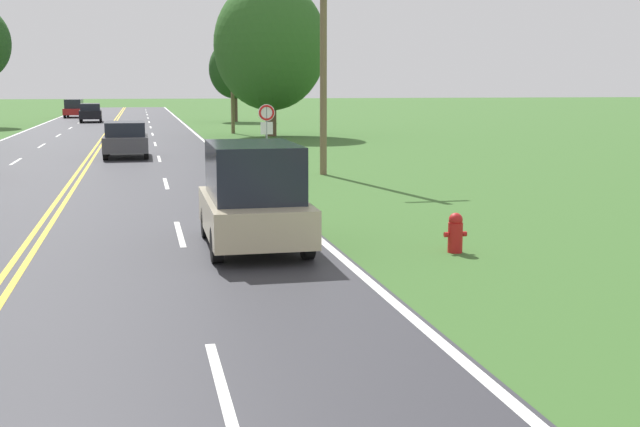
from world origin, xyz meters
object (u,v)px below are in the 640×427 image
object	(u,v)px
car_champagne_van_mid_near	(253,195)
car_red_van_horizon	(74,108)
traffic_sign	(267,121)
car_dark_grey_hatchback_receding	(126,139)
car_black_suv_distant	(91,112)
tree_far_back	(234,69)
tree_mid_treeline	(270,45)
fire_hydrant	(455,232)

from	to	relation	value
car_champagne_van_mid_near	car_red_van_horizon	bearing A→B (deg)	-172.50
traffic_sign	car_dark_grey_hatchback_receding	world-z (taller)	traffic_sign
car_dark_grey_hatchback_receding	car_black_suv_distant	size ratio (longest dim) A/B	0.84
tree_far_back	car_dark_grey_hatchback_receding	xyz separation A→B (m)	(-8.74, -34.41, -3.68)
tree_mid_treeline	tree_far_back	bearing A→B (deg)	89.48
tree_mid_treeline	car_red_van_horizon	world-z (taller)	tree_mid_treeline
traffic_sign	car_dark_grey_hatchback_receding	size ratio (longest dim) A/B	0.66
car_black_suv_distant	car_red_van_horizon	size ratio (longest dim) A/B	0.94
car_dark_grey_hatchback_receding	car_red_van_horizon	world-z (taller)	car_red_van_horizon
tree_far_back	car_champagne_van_mid_near	distance (m)	55.63
traffic_sign	fire_hydrant	bearing A→B (deg)	-84.97
tree_far_back	car_black_suv_distant	bearing A→B (deg)	171.81
fire_hydrant	tree_far_back	size ratio (longest dim) A/B	0.11
tree_far_back	car_red_van_horizon	size ratio (longest dim) A/B	1.51
tree_mid_treeline	car_champagne_van_mid_near	xyz separation A→B (m)	(-5.84, -34.31, -4.51)
traffic_sign	tree_far_back	size ratio (longest dim) A/B	0.35
traffic_sign	tree_far_back	world-z (taller)	tree_far_back
car_champagne_van_mid_near	car_dark_grey_hatchback_receding	bearing A→B (deg)	-172.15
fire_hydrant	tree_far_back	distance (m)	56.67
fire_hydrant	car_red_van_horizon	size ratio (longest dim) A/B	0.16
tree_mid_treeline	car_champagne_van_mid_near	distance (m)	35.10
tree_far_back	car_champagne_van_mid_near	world-z (taller)	tree_far_back
tree_far_back	fire_hydrant	bearing A→B (deg)	-92.44
fire_hydrant	car_dark_grey_hatchback_receding	xyz separation A→B (m)	(-6.33, 22.06, 0.44)
traffic_sign	car_black_suv_distant	world-z (taller)	traffic_sign
tree_mid_treeline	car_dark_grey_hatchback_receding	world-z (taller)	tree_mid_treeline
fire_hydrant	tree_far_back	xyz separation A→B (m)	(2.41, 56.47, 4.13)
fire_hydrant	traffic_sign	bearing A→B (deg)	95.03
tree_mid_treeline	car_red_van_horizon	distance (m)	36.77
tree_mid_treeline	car_champagne_van_mid_near	size ratio (longest dim) A/B	2.42
fire_hydrant	tree_mid_treeline	xyz separation A→B (m)	(2.22, 35.59, 5.15)
car_black_suv_distant	traffic_sign	bearing A→B (deg)	-171.03
traffic_sign	tree_mid_treeline	world-z (taller)	tree_mid_treeline
traffic_sign	car_champagne_van_mid_near	world-z (taller)	traffic_sign
tree_mid_treeline	tree_far_back	xyz separation A→B (m)	(0.19, 20.87, -1.02)
traffic_sign	car_red_van_horizon	bearing A→B (deg)	101.15
tree_mid_treeline	car_dark_grey_hatchback_receding	xyz separation A→B (m)	(-8.55, -13.53, -4.71)
car_black_suv_distant	tree_far_back	bearing A→B (deg)	-100.34
tree_mid_treeline	car_dark_grey_hatchback_receding	bearing A→B (deg)	-122.28
fire_hydrant	tree_far_back	bearing A→B (deg)	87.56
fire_hydrant	car_champagne_van_mid_near	world-z (taller)	car_champagne_van_mid_near
fire_hydrant	tree_mid_treeline	distance (m)	36.03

